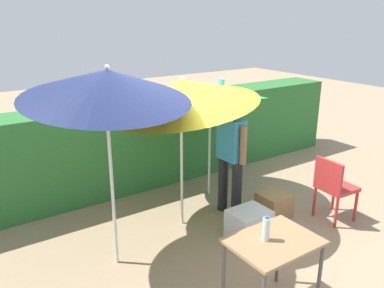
% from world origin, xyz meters
% --- Properties ---
extents(ground_plane, '(24.00, 24.00, 0.00)m').
position_xyz_m(ground_plane, '(0.00, 0.00, 0.00)').
color(ground_plane, '#9E8466').
extents(hedge_row, '(8.00, 0.70, 1.39)m').
position_xyz_m(hedge_row, '(0.00, 1.82, 0.70)').
color(hedge_row, '#2D7033').
rests_on(hedge_row, ground_plane).
extents(umbrella_rainbow, '(1.71, 1.73, 2.29)m').
position_xyz_m(umbrella_rainbow, '(-1.24, -0.03, 2.03)').
color(umbrella_rainbow, silver).
rests_on(umbrella_rainbow, ground_plane).
extents(umbrella_orange, '(1.90, 1.87, 2.10)m').
position_xyz_m(umbrella_orange, '(-0.17, 0.28, 1.78)').
color(umbrella_orange, silver).
rests_on(umbrella_orange, ground_plane).
extents(umbrella_yellow, '(1.79, 1.78, 1.99)m').
position_xyz_m(umbrella_yellow, '(0.65, 0.86, 1.57)').
color(umbrella_yellow, silver).
rests_on(umbrella_yellow, ground_plane).
extents(person_vendor, '(0.24, 0.55, 1.88)m').
position_xyz_m(person_vendor, '(0.55, 0.17, 0.93)').
color(person_vendor, black).
rests_on(person_vendor, ground_plane).
extents(chair_plastic, '(0.47, 0.47, 0.89)m').
position_xyz_m(chair_plastic, '(1.58, -0.75, 0.51)').
color(chair_plastic, '#B72D2D').
rests_on(chair_plastic, ground_plane).
extents(cooler_box, '(0.48, 0.40, 0.38)m').
position_xyz_m(cooler_box, '(0.33, -0.49, 0.19)').
color(cooler_box, silver).
rests_on(cooler_box, ground_plane).
extents(crate_cardboard, '(0.39, 0.38, 0.34)m').
position_xyz_m(crate_cardboard, '(1.00, -0.24, 0.17)').
color(crate_cardboard, '#9E7A4C').
rests_on(crate_cardboard, ground_plane).
extents(folding_table, '(0.80, 0.60, 0.76)m').
position_xyz_m(folding_table, '(-0.35, -1.54, 0.66)').
color(folding_table, '#4C4C51').
rests_on(folding_table, ground_plane).
extents(bottle_water, '(0.07, 0.07, 0.24)m').
position_xyz_m(bottle_water, '(-0.42, -1.50, 0.87)').
color(bottle_water, silver).
rests_on(bottle_water, folding_table).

